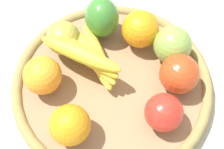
# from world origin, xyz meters

# --- Properties ---
(ground_plane) EXTENTS (2.40, 2.40, 0.00)m
(ground_plane) POSITION_xyz_m (0.00, 0.00, 0.00)
(ground_plane) COLOR beige
(ground_plane) RESTS_ON ground
(basket) EXTENTS (0.42, 0.42, 0.04)m
(basket) POSITION_xyz_m (0.00, 0.00, 0.02)
(basket) COLOR #99734F
(basket) RESTS_ON ground_plane
(banana_bunch) EXTENTS (0.18, 0.18, 0.08)m
(banana_bunch) POSITION_xyz_m (-0.03, -0.05, 0.07)
(banana_bunch) COLOR yellow
(banana_bunch) RESTS_ON basket
(apple_2) EXTENTS (0.11, 0.11, 0.08)m
(apple_2) POSITION_xyz_m (-0.07, 0.12, 0.08)
(apple_2) COLOR #82A544
(apple_2) RESTS_ON basket
(apple_3) EXTENTS (0.10, 0.10, 0.07)m
(apple_3) POSITION_xyz_m (0.08, 0.10, 0.07)
(apple_3) COLOR red
(apple_3) RESTS_ON basket
(orange_1) EXTENTS (0.11, 0.11, 0.08)m
(orange_1) POSITION_xyz_m (0.12, -0.07, 0.07)
(orange_1) COLOR orange
(orange_1) RESTS_ON basket
(bell_pepper) EXTENTS (0.10, 0.09, 0.09)m
(bell_pepper) POSITION_xyz_m (-0.13, -0.03, 0.08)
(bell_pepper) COLOR #3A7A2D
(bell_pepper) RESTS_ON basket
(apple_1) EXTENTS (0.08, 0.08, 0.07)m
(apple_1) POSITION_xyz_m (-0.07, -0.11, 0.07)
(apple_1) COLOR #AFA13B
(apple_1) RESTS_ON basket
(apple_0) EXTENTS (0.10, 0.10, 0.08)m
(apple_0) POSITION_xyz_m (0.00, 0.13, 0.08)
(apple_0) COLOR #C9411A
(apple_0) RESTS_ON basket
(orange_2) EXTENTS (0.10, 0.10, 0.08)m
(orange_2) POSITION_xyz_m (-0.11, 0.05, 0.08)
(orange_2) COLOR orange
(orange_2) RESTS_ON basket
(orange_0) EXTENTS (0.11, 0.11, 0.08)m
(orange_0) POSITION_xyz_m (0.02, -0.14, 0.07)
(orange_0) COLOR orange
(orange_0) RESTS_ON basket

